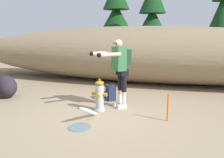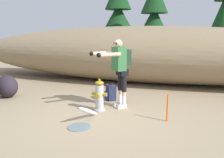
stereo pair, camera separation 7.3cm
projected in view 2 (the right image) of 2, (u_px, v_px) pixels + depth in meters
ground_plane at (107, 115)px, 5.63m from camera, size 56.00×56.00×0.04m
dirt_embankment at (142, 54)px, 9.29m from camera, size 15.37×3.20×2.15m
fire_hydrant at (99, 96)px, 5.87m from camera, size 0.38×0.33×0.79m
hydrant_water_jet at (87, 114)px, 5.22m from camera, size 0.48×1.26×0.56m
utility_worker at (119, 65)px, 5.98m from camera, size 0.96×0.96×1.73m
spare_backpack at (110, 93)px, 6.80m from camera, size 0.36×0.36×0.47m
boulder_mid at (7, 86)px, 7.11m from camera, size 0.96×0.88×0.66m
pine_tree_far_left at (118, 15)px, 16.53m from camera, size 2.82×2.82×5.53m
pine_tree_left at (154, 19)px, 14.31m from camera, size 2.48×2.48×4.97m
survey_stake at (167, 108)px, 5.16m from camera, size 0.04×0.04×0.60m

